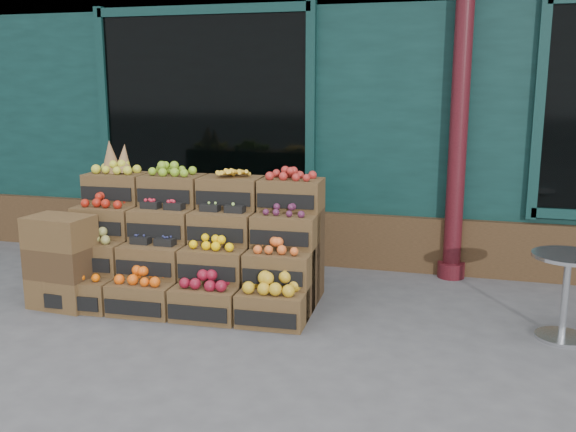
# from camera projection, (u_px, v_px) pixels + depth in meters

# --- Properties ---
(ground) EXTENTS (60.00, 60.00, 0.00)m
(ground) POSITION_uv_depth(u_px,v_px,m) (289.00, 339.00, 5.12)
(ground) COLOR #48484B
(ground) RESTS_ON ground
(shop_facade) EXTENTS (12.00, 6.24, 4.80)m
(shop_facade) POSITION_uv_depth(u_px,v_px,m) (381.00, 55.00, 9.44)
(shop_facade) COLOR black
(shop_facade) RESTS_ON ground
(crate_display) EXTENTS (2.38, 1.23, 1.46)m
(crate_display) POSITION_uv_depth(u_px,v_px,m) (193.00, 252.00, 5.99)
(crate_display) COLOR #4F381F
(crate_display) RESTS_ON ground
(spare_crates) EXTENTS (0.59, 0.43, 0.84)m
(spare_crates) POSITION_uv_depth(u_px,v_px,m) (62.00, 262.00, 5.78)
(spare_crates) COLOR #4F381F
(spare_crates) RESTS_ON ground
(bistro_table) EXTENTS (0.56, 0.56, 0.70)m
(bistro_table) POSITION_uv_depth(u_px,v_px,m) (566.00, 286.00, 5.03)
(bistro_table) COLOR silver
(bistro_table) RESTS_ON ground
(shopkeeper) EXTENTS (0.79, 0.54, 2.10)m
(shopkeeper) POSITION_uv_depth(u_px,v_px,m) (243.00, 162.00, 7.85)
(shopkeeper) COLOR #154B17
(shopkeeper) RESTS_ON ground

